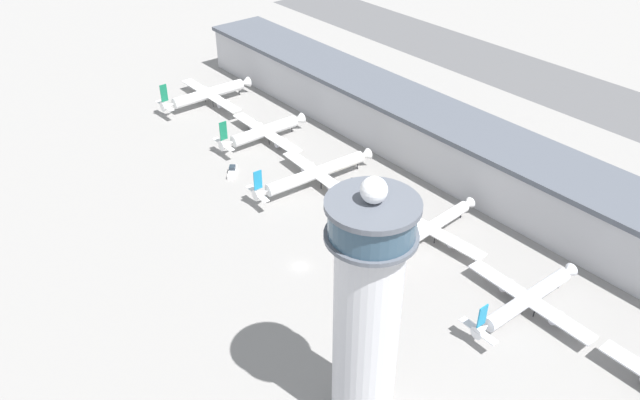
{
  "coord_description": "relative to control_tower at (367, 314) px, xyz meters",
  "views": [
    {
      "loc": [
        105.19,
        -78.59,
        108.77
      ],
      "look_at": [
        -6.64,
        12.29,
        13.17
      ],
      "focal_mm": 35.0,
      "sensor_mm": 36.0,
      "label": 1
    }
  ],
  "objects": [
    {
      "name": "service_truck_catering",
      "position": [
        -66.15,
        57.78,
        -27.03
      ],
      "size": [
        6.04,
        7.36,
        3.1
      ],
      "color": "black",
      "rests_on": "ground"
    },
    {
      "name": "airplane_gate_charlie",
      "position": [
        -75.42,
        48.35,
        -23.69
      ],
      "size": [
        35.73,
        45.43,
        12.83
      ],
      "color": "white",
      "rests_on": "ground"
    },
    {
      "name": "service_truck_fuel",
      "position": [
        -122.28,
        55.44,
        -27.25
      ],
      "size": [
        8.15,
        6.63,
        2.49
      ],
      "color": "black",
      "rests_on": "ground"
    },
    {
      "name": "runway_strip",
      "position": [
        -45.6,
        180.77,
        -28.11
      ],
      "size": [
        417.63,
        44.0,
        0.01
      ],
      "primitive_type": "cube",
      "color": "#515154",
      "rests_on": "ground"
    },
    {
      "name": "service_truck_baggage",
      "position": [
        -98.87,
        31.16,
        -27.23
      ],
      "size": [
        7.55,
        6.93,
        2.54
      ],
      "color": "black",
      "rests_on": "ground"
    },
    {
      "name": "airplane_gate_alpha",
      "position": [
        -151.65,
        53.39,
        -23.54
      ],
      "size": [
        39.71,
        40.32,
        13.75
      ],
      "color": "white",
      "rests_on": "ground"
    },
    {
      "name": "airplane_gate_echo",
      "position": [
        3.3,
        51.81,
        -24.23
      ],
      "size": [
        35.51,
        37.79,
        11.68
      ],
      "color": "silver",
      "rests_on": "ground"
    },
    {
      "name": "airplane_gate_bravo",
      "position": [
        -110.8,
        52.67,
        -24.07
      ],
      "size": [
        38.58,
        35.73,
        13.08
      ],
      "color": "white",
      "rests_on": "ground"
    },
    {
      "name": "ground_plane",
      "position": [
        -45.6,
        19.05,
        -28.11
      ],
      "size": [
        1000.0,
        1000.0,
        0.0
      ],
      "primitive_type": "plane",
      "color": "gray"
    },
    {
      "name": "airplane_gate_delta",
      "position": [
        -32.15,
        54.91,
        -24.43
      ],
      "size": [
        35.92,
        41.0,
        10.97
      ],
      "color": "white",
      "rests_on": "ground"
    },
    {
      "name": "terminal_building",
      "position": [
        -45.6,
        89.05,
        -18.39
      ],
      "size": [
        278.42,
        25.0,
        19.23
      ],
      "color": "#B2B2B7",
      "rests_on": "ground"
    },
    {
      "name": "control_tower",
      "position": [
        0.0,
        0.0,
        0.0
      ],
      "size": [
        16.17,
        16.17,
        57.36
      ],
      "color": "silver",
      "rests_on": "ground"
    }
  ]
}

